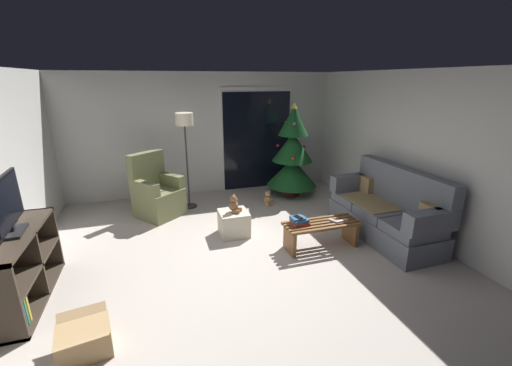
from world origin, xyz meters
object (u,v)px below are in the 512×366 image
Objects in this scene: book_stack at (299,221)px; floor_lamp at (185,129)px; armchair at (157,194)px; media_shelf at (17,272)px; christmas_tree at (292,156)px; cell_phone at (298,217)px; cardboard_box_open_near_shelf at (85,341)px; teddy_bear_honey_by_tree at (268,199)px; couch at (387,212)px; television at (7,205)px; teddy_bear_chestnut at (234,205)px; ottoman at (234,223)px; remote_white at (343,221)px; remote_silver at (334,221)px; coffee_table at (321,231)px.

book_stack is 0.13× the size of floor_lamp.
armchair is 2.56m from media_shelf.
floor_lamp is (-2.14, -0.03, 0.65)m from christmas_tree.
christmas_tree is at bearing 53.80° from cell_phone.
cardboard_box_open_near_shelf is (-2.58, -1.15, -0.37)m from cell_phone.
media_shelf is (-3.37, -0.19, -0.06)m from book_stack.
media_shelf is 4.91× the size of teddy_bear_honey_by_tree.
television is at bearing -178.45° from couch.
couch is 3.41× the size of cardboard_box_open_near_shelf.
cell_phone is at bearing -58.86° from floor_lamp.
christmas_tree reaches higher than teddy_bear_chestnut.
book_stack is (-1.48, 0.01, 0.04)m from couch.
media_shelf is 2.76m from ottoman.
remote_white is at bearing -30.54° from ottoman.
remote_white is 3.42m from cardboard_box_open_near_shelf.
cell_phone is at bearing -163.06° from book_stack.
teddy_bear_honey_by_tree is (2.06, -0.12, -0.28)m from armchair.
media_shelf is (-2.06, -2.32, -1.12)m from floor_lamp.
teddy_bear_honey_by_tree is (-0.35, 1.85, -0.28)m from remote_silver.
ottoman is at bearing -138.25° from christmas_tree.
remote_white is 4.05m from television.
remote_white is at bearing -94.56° from christmas_tree.
remote_white is 1.96m from teddy_bear_honey_by_tree.
television reaches higher than remote_white.
couch reaches higher than teddy_bear_honey_by_tree.
remote_silver is at bearing -7.35° from book_stack.
couch is at bearing -73.20° from christmas_tree.
couch is 4.44× the size of ottoman.
couch reaches higher than coffee_table.
ottoman is at bearing 122.17° from remote_silver.
armchair is at bearing 138.84° from coffee_table.
couch is 12.52× the size of remote_silver.
book_stack is 3.41m from television.
television is 2.95× the size of teddy_bear_chestnut.
armchair is (-1.90, 1.91, -0.04)m from book_stack.
cardboard_box_open_near_shelf is at bearing -164.32° from couch.
media_shelf is at bearing -177.83° from couch.
ottoman is 2.63m from cardboard_box_open_near_shelf.
book_stack is 3.38m from media_shelf.
remote_white is 0.11× the size of media_shelf.
couch is 2.24m from teddy_bear_honey_by_tree.
christmas_tree reaches higher than couch.
ottoman reaches higher than cardboard_box_open_near_shelf.
cardboard_box_open_near_shelf is (0.77, -0.96, -0.25)m from media_shelf.
couch is 6.85× the size of teddy_bear_honey_by_tree.
couch is 1.09× the size of floor_lamp.
teddy_bear_chestnut is at bearing -129.53° from remote_white.
remote_silver is 0.55× the size of teddy_bear_chestnut.
coffee_table is 3.86× the size of teddy_bear_chestnut.
ottoman is at bearing -129.56° from remote_white.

